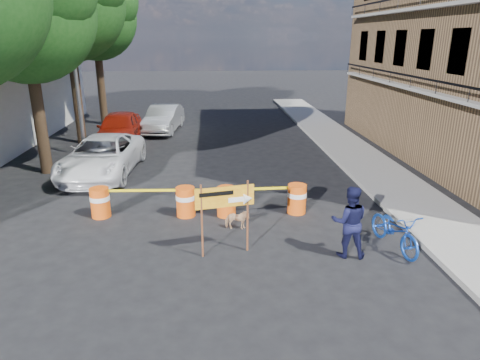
{
  "coord_description": "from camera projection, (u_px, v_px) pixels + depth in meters",
  "views": [
    {
      "loc": [
        -0.31,
        -9.69,
        5.12
      ],
      "look_at": [
        0.49,
        1.65,
        1.3
      ],
      "focal_mm": 32.0,
      "sensor_mm": 36.0,
      "label": 1
    }
  ],
  "objects": [
    {
      "name": "suv_white",
      "position": [
        102.0,
        156.0,
        16.52
      ],
      "size": [
        2.77,
        5.44,
        1.47
      ],
      "primitive_type": "imported",
      "rotation": [
        0.0,
        0.0,
        -0.06
      ],
      "color": "white",
      "rests_on": "ground"
    },
    {
      "name": "barrel_mid_right",
      "position": [
        226.0,
        201.0,
        12.75
      ],
      "size": [
        0.58,
        0.58,
        0.9
      ],
      "color": "#EA530D",
      "rests_on": "ground"
    },
    {
      "name": "dog",
      "position": [
        237.0,
        220.0,
        11.88
      ],
      "size": [
        0.71,
        0.38,
        0.57
      ],
      "primitive_type": "imported",
      "rotation": [
        0.0,
        0.0,
        1.47
      ],
      "color": "tan",
      "rests_on": "ground"
    },
    {
      "name": "tree_mid_a",
      "position": [
        25.0,
        10.0,
        15.07
      ],
      "size": [
        5.25,
        5.0,
        8.68
      ],
      "color": "#332316",
      "rests_on": "ground"
    },
    {
      "name": "ground",
      "position": [
        225.0,
        250.0,
        10.82
      ],
      "size": [
        120.0,
        120.0,
        0.0
      ],
      "primitive_type": "plane",
      "color": "black",
      "rests_on": "ground"
    },
    {
      "name": "barrel_far_left",
      "position": [
        100.0,
        202.0,
        12.66
      ],
      "size": [
        0.58,
        0.58,
        0.9
      ],
      "color": "#EA530D",
      "rests_on": "ground"
    },
    {
      "name": "pedestrian",
      "position": [
        349.0,
        222.0,
        10.26
      ],
      "size": [
        0.98,
        0.82,
        1.8
      ],
      "primitive_type": "imported",
      "rotation": [
        0.0,
        0.0,
        2.97
      ],
      "color": "black",
      "rests_on": "ground"
    },
    {
      "name": "sedan_silver",
      "position": [
        164.0,
        119.0,
        24.1
      ],
      "size": [
        2.13,
        4.61,
        1.46
      ],
      "primitive_type": "imported",
      "rotation": [
        0.0,
        0.0,
        -0.13
      ],
      "color": "silver",
      "rests_on": "ground"
    },
    {
      "name": "sedan_red",
      "position": [
        119.0,
        128.0,
        21.15
      ],
      "size": [
        2.01,
        4.79,
        1.62
      ],
      "primitive_type": "imported",
      "rotation": [
        0.0,
        0.0,
        0.02
      ],
      "color": "#A01C0D",
      "rests_on": "ground"
    },
    {
      "name": "tree_mid_b",
      "position": [
        67.0,
        0.0,
        19.58
      ],
      "size": [
        5.67,
        5.4,
        9.62
      ],
      "color": "#332316",
      "rests_on": "ground"
    },
    {
      "name": "barrel_far_right",
      "position": [
        297.0,
        198.0,
        12.95
      ],
      "size": [
        0.58,
        0.58,
        0.9
      ],
      "color": "#EA530D",
      "rests_on": "ground"
    },
    {
      "name": "detour_sign",
      "position": [
        233.0,
        202.0,
        10.25
      ],
      "size": [
        1.43,
        0.42,
        1.86
      ],
      "rotation": [
        0.0,
        0.0,
        0.21
      ],
      "color": "#592D19",
      "rests_on": "ground"
    },
    {
      "name": "sidewalk_east",
      "position": [
        376.0,
        171.0,
        16.88
      ],
      "size": [
        2.4,
        40.0,
        0.15
      ],
      "primitive_type": "cube",
      "color": "gray",
      "rests_on": "ground"
    },
    {
      "name": "barrel_mid_left",
      "position": [
        186.0,
        201.0,
        12.73
      ],
      "size": [
        0.58,
        0.58,
        0.9
      ],
      "color": "#EA530D",
      "rests_on": "ground"
    },
    {
      "name": "bicycle",
      "position": [
        397.0,
        212.0,
        10.59
      ],
      "size": [
        0.87,
        1.15,
        1.97
      ],
      "primitive_type": "imported",
      "rotation": [
        0.0,
        0.0,
        0.19
      ],
      "color": "#1645B3",
      "rests_on": "ground"
    },
    {
      "name": "streetlamp",
      "position": [
        75.0,
        55.0,
        18.01
      ],
      "size": [
        1.25,
        0.18,
        8.0
      ],
      "color": "gray",
      "rests_on": "ground"
    },
    {
      "name": "tree_far",
      "position": [
        95.0,
        17.0,
        24.46
      ],
      "size": [
        5.04,
        4.8,
        8.84
      ],
      "color": "#332316",
      "rests_on": "ground"
    }
  ]
}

